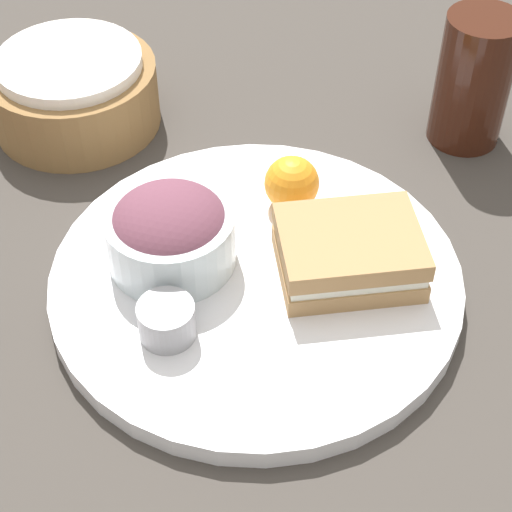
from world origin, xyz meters
name	(u,v)px	position (x,y,z in m)	size (l,w,h in m)	color
ground_plane	(256,288)	(0.00, 0.00, 0.00)	(4.00, 4.00, 0.00)	#3D3833
plate	(256,281)	(0.00, 0.00, 0.01)	(0.34, 0.34, 0.02)	silver
sandwich	(349,249)	(0.08, 0.00, 0.04)	(0.12, 0.10, 0.04)	#A37A4C
salad_bowl	(170,232)	(-0.07, 0.02, 0.05)	(0.11, 0.11, 0.07)	silver
dressing_cup	(167,321)	(-0.07, -0.06, 0.03)	(0.04, 0.04, 0.03)	#99999E
orange_wedge	(292,183)	(0.03, 0.08, 0.04)	(0.05, 0.05, 0.05)	orange
drink_glass	(473,80)	(0.22, 0.20, 0.07)	(0.07, 0.07, 0.13)	#38190F
bread_basket	(74,91)	(-0.17, 0.24, 0.04)	(0.17, 0.17, 0.08)	olive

